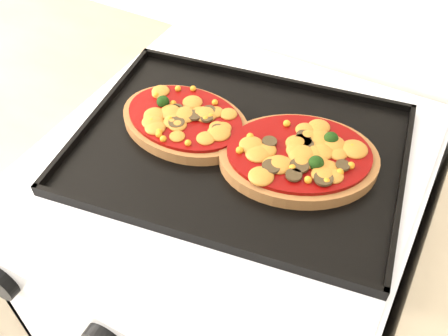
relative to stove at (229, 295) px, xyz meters
The scene contains 5 objects.
stove is the anchor object (origin of this frame).
control_panel 0.51m from the stove, 90.00° to the right, with size 0.60×0.02×0.09m, color silver.
baking_tray 0.47m from the stove, 49.57° to the left, with size 0.51×0.38×0.02m, color black.
pizza_left 0.49m from the stove, behind, with size 0.22×0.16×0.03m, color #915E32, non-canonical shape.
pizza_right 0.49m from the stove, 12.33° to the left, with size 0.24×0.19×0.04m, color #915E32, non-canonical shape.
Camera 1 is at (0.24, 1.20, 1.48)m, focal length 40.00 mm.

